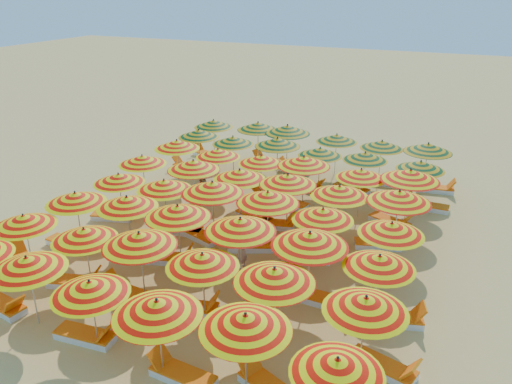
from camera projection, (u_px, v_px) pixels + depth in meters
ground at (251, 234)px, 19.58m from camera, size 120.00×120.00×0.00m
umbrella_1 at (27, 264)px, 13.70m from camera, size 2.77×2.77×2.26m
umbrella_2 at (90, 288)px, 12.77m from camera, size 2.47×2.47×2.16m
umbrella_3 at (157, 308)px, 11.76m from camera, size 2.49×2.49×2.32m
umbrella_4 at (245, 322)px, 11.28m from camera, size 2.83×2.83×2.31m
umbrella_5 at (337, 366)px, 10.21m from camera, size 2.48×2.48×2.13m
umbrella_6 at (24, 221)px, 16.29m from camera, size 2.44×2.44×2.19m
umbrella_7 at (84, 234)px, 15.45m from camera, size 2.27×2.27×2.17m
umbrella_8 at (139, 240)px, 14.75m from camera, size 2.83×2.83×2.39m
umbrella_9 at (202, 260)px, 13.94m from camera, size 2.45×2.45×2.22m
umbrella_10 at (274, 275)px, 13.02m from camera, size 2.58×2.58×2.34m
umbrella_11 at (366, 304)px, 12.00m from camera, size 2.51×2.51×2.24m
umbrella_12 at (76, 198)px, 17.82m from camera, size 2.62×2.62×2.28m
umbrella_13 at (127, 202)px, 17.44m from camera, size 2.55×2.55×2.30m
umbrella_14 at (178, 212)px, 16.58m from camera, size 2.89×2.89×2.37m
umbrella_15 at (240, 225)px, 15.58m from camera, size 2.38×2.38×2.42m
umbrella_16 at (310, 239)px, 14.63m from camera, size 2.66×2.66×2.46m
umbrella_17 at (379, 262)px, 13.93m from camera, size 2.71×2.71×2.18m
umbrella_18 at (119, 178)px, 19.87m from camera, size 2.62×2.62×2.17m
umbrella_19 at (164, 185)px, 19.01m from camera, size 2.71×2.71×2.26m
umbrella_20 at (212, 188)px, 18.31m from camera, size 2.54×2.54×2.45m
umbrella_21 at (268, 197)px, 17.60m from camera, size 2.92×2.92×2.40m
umbrella_22 at (323, 214)px, 16.69m from camera, size 2.75×2.75×2.22m
umbrella_23 at (391, 229)px, 15.72m from camera, size 2.37×2.37×2.23m
umbrella_24 at (142, 160)px, 21.79m from camera, size 2.61×2.61×2.22m
umbrella_25 at (193, 165)px, 20.79m from camera, size 2.27×2.27×2.36m
umbrella_26 at (240, 174)px, 20.03m from camera, size 2.49×2.49×2.26m
umbrella_27 at (288, 180)px, 19.24m from camera, size 2.54×2.54×2.38m
umbrella_28 at (339, 191)px, 18.36m from camera, size 2.52×2.52×2.30m
umbrella_29 at (399, 197)px, 17.61m from camera, size 2.93×2.93×2.43m
umbrella_30 at (177, 144)px, 23.68m from camera, size 2.33×2.33×2.28m
umbrella_31 at (218, 153)px, 22.83m from camera, size 2.47×2.47×2.16m
umbrella_32 at (261, 160)px, 22.02m from camera, size 2.22×2.22×2.15m
umbrella_33 at (304, 161)px, 21.13m from camera, size 2.62×2.62×2.40m
umbrella_34 at (361, 174)px, 20.29m from camera, size 2.55×2.55×2.18m
umbrella_35 at (410, 175)px, 19.49m from camera, size 2.66×2.66×2.46m
umbrella_36 at (199, 133)px, 25.56m from camera, size 2.41×2.41×2.23m
umbrella_37 at (233, 140)px, 24.59m from camera, size 2.73×2.73×2.18m
umbrella_38 at (278, 142)px, 23.87m from camera, size 2.78×2.78×2.33m
umbrella_39 at (320, 152)px, 22.97m from camera, size 2.23×2.23×2.16m
umbrella_40 at (365, 156)px, 22.47m from camera, size 2.15×2.15×2.13m
umbrella_41 at (421, 166)px, 21.21m from camera, size 2.38×2.38×2.19m
umbrella_42 at (214, 124)px, 27.24m from camera, size 2.74×2.74×2.26m
umbrella_43 at (258, 126)px, 26.46m from camera, size 2.29×2.29×2.35m
umbrella_44 at (288, 129)px, 25.50m from camera, size 2.63×2.63×2.47m
umbrella_45 at (337, 138)px, 24.97m from camera, size 2.19×2.19×2.17m
umbrella_46 at (382, 145)px, 23.90m from camera, size 2.15×2.15×2.20m
umbrella_47 at (428, 148)px, 22.98m from camera, size 2.41×2.41×2.36m
lounger_0 at (3, 305)px, 15.01m from camera, size 1.80×0.85×0.69m
lounger_1 at (87, 335)px, 13.73m from camera, size 1.78×0.73×0.69m
lounger_2 at (182, 375)px, 12.36m from camera, size 1.77×0.70×0.69m
lounger_4 at (25, 261)px, 17.36m from camera, size 1.82×1.20×0.69m
lounger_5 at (76, 282)px, 16.18m from camera, size 1.83×1.06×0.69m
lounger_6 at (127, 293)px, 15.61m from camera, size 1.77×0.71×0.69m
lounger_7 at (191, 308)px, 14.88m from camera, size 1.82×1.01×0.69m
lounger_8 at (384, 367)px, 12.60m from camera, size 1.82×1.01×0.69m
lounger_9 at (68, 243)px, 18.56m from camera, size 1.77×0.72×0.69m
lounger_10 at (140, 255)px, 17.79m from camera, size 1.81×0.88×0.69m
lounger_11 at (170, 258)px, 17.56m from camera, size 1.83×1.06×0.69m
lounger_12 at (326, 300)px, 15.24m from camera, size 1.76×0.66×0.69m
lounger_13 at (394, 319)px, 14.41m from camera, size 1.83×1.05×0.69m
lounger_14 at (114, 216)px, 20.75m from camera, size 1.83×1.06×0.69m
lounger_15 at (180, 229)px, 19.62m from camera, size 1.81×0.88×0.69m
lounger_16 at (199, 235)px, 19.19m from camera, size 1.83×1.12×0.69m
lounger_17 at (250, 246)px, 18.37m from camera, size 1.82×1.21×0.69m
lounger_18 at (308, 255)px, 17.77m from camera, size 1.79×0.77×0.69m
lounger_19 at (255, 217)px, 20.67m from camera, size 1.83×1.14×0.69m
lounger_20 at (273, 224)px, 20.04m from camera, size 1.83×1.04×0.69m
lounger_21 at (320, 235)px, 19.14m from camera, size 1.82×1.21×0.69m
lounger_22 at (379, 244)px, 18.53m from camera, size 1.83×1.08×0.69m
lounger_23 at (271, 198)px, 22.46m from camera, size 1.79×0.77×0.69m
lounger_24 at (289, 202)px, 22.03m from camera, size 1.83×1.04×0.69m
lounger_25 at (391, 222)px, 20.23m from camera, size 1.82×1.25×0.69m
lounger_26 at (189, 166)px, 26.33m from camera, size 1.76×0.68×0.69m
lounger_27 at (244, 176)px, 24.99m from camera, size 1.82×1.22×0.69m
lounger_28 at (307, 186)px, 23.74m from camera, size 1.83×1.07×0.69m
lounger_29 at (352, 189)px, 23.46m from camera, size 1.83×1.08×0.69m
lounger_30 at (427, 206)px, 21.64m from camera, size 1.74×0.59×0.69m
lounger_31 at (205, 154)px, 28.17m from camera, size 1.82×1.17×0.69m
lounger_32 at (267, 161)px, 27.08m from camera, size 1.83×1.04×0.69m
lounger_33 at (294, 169)px, 25.96m from camera, size 1.75×0.63×0.69m
lounger_34 at (390, 182)px, 24.20m from camera, size 1.76×0.68×0.69m
lounger_35 at (436, 189)px, 23.47m from camera, size 1.80×0.82×0.69m
beachgoer_b at (204, 187)px, 22.37m from camera, size 0.80×0.75×1.30m
beachgoer_a at (241, 249)px, 16.94m from camera, size 0.37×0.56×1.51m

